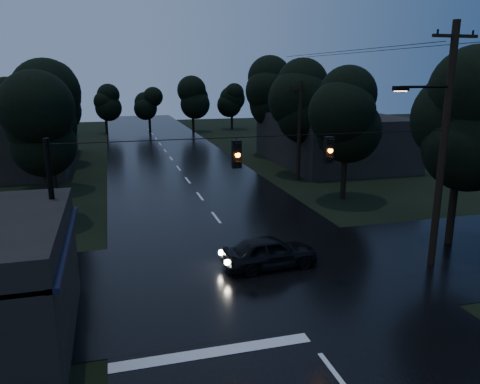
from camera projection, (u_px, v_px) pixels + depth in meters
name	position (u px, v px, depth m)	size (l,w,h in m)	color
main_road	(188.00, 181.00, 36.04)	(12.00, 120.00, 0.02)	black
cross_street	(259.00, 274.00, 19.22)	(60.00, 9.00, 0.02)	black
building_far_right	(331.00, 139.00, 42.86)	(10.00, 14.00, 4.40)	black
building_far_left	(11.00, 138.00, 41.15)	(10.00, 16.00, 5.00)	black
utility_pole_main	(442.00, 143.00, 18.91)	(3.50, 0.30, 10.00)	black
utility_pole_far	(299.00, 130.00, 35.37)	(2.00, 0.30, 7.50)	black
anchor_pole_left	(55.00, 228.00, 15.61)	(0.18, 0.18, 6.00)	black
span_signals	(283.00, 151.00, 17.13)	(15.00, 0.37, 1.12)	black
tree_corner_near	(462.00, 119.00, 21.27)	(4.48, 4.48, 9.44)	black
tree_left_a	(42.00, 127.00, 24.95)	(3.92, 3.92, 8.26)	black
tree_left_b	(47.00, 109.00, 32.18)	(4.20, 4.20, 8.85)	black
tree_left_c	(53.00, 97.00, 41.28)	(4.48, 4.48, 9.44)	black
tree_right_a	(347.00, 113.00, 29.51)	(4.20, 4.20, 8.85)	black
tree_right_b	(306.00, 100.00, 37.05)	(4.48, 4.48, 9.44)	black
tree_right_c	(271.00, 91.00, 46.46)	(4.76, 4.76, 10.03)	black
car	(270.00, 252.00, 19.75)	(1.63, 4.05, 1.38)	black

